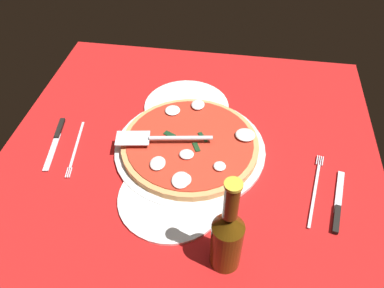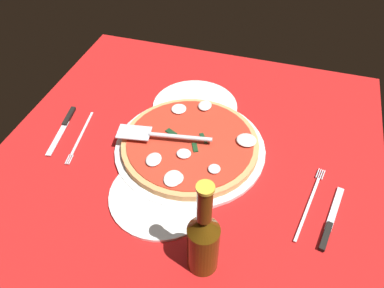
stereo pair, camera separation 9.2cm
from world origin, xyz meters
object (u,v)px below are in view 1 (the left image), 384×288
(dinner_plate_right, at_px, (187,107))
(beer_bottle, at_px, (227,236))
(place_setting_far, at_px, (66,144))
(pizza_server, at_px, (160,137))
(place_setting_near, at_px, (326,199))
(pizza, at_px, (192,144))
(dinner_plate_left, at_px, (171,198))

(dinner_plate_right, xyz_separation_m, beer_bottle, (-0.44, -0.15, 0.08))
(place_setting_far, bearing_deg, dinner_plate_right, 115.48)
(pizza_server, relative_size, place_setting_far, 1.12)
(beer_bottle, bearing_deg, pizza_server, 34.09)
(place_setting_near, height_order, place_setting_far, same)
(pizza, xyz_separation_m, beer_bottle, (-0.28, -0.11, 0.06))
(dinner_plate_right, bearing_deg, place_setting_near, -126.71)
(dinner_plate_left, xyz_separation_m, place_setting_far, (0.12, 0.29, -0.00))
(dinner_plate_left, height_order, beer_bottle, beer_bottle)
(pizza_server, relative_size, place_setting_near, 0.97)
(dinner_plate_right, height_order, pizza_server, pizza_server)
(pizza_server, height_order, place_setting_near, pizza_server)
(dinner_plate_left, bearing_deg, pizza_server, 20.55)
(pizza, bearing_deg, pizza_server, 100.27)
(dinner_plate_left, height_order, pizza, pizza)
(pizza, distance_m, pizza_server, 0.08)
(dinner_plate_left, relative_size, pizza, 0.70)
(place_setting_near, relative_size, place_setting_far, 1.15)
(dinner_plate_left, height_order, place_setting_far, place_setting_far)
(dinner_plate_left, height_order, dinner_plate_right, same)
(pizza, bearing_deg, dinner_plate_right, 14.30)
(dinner_plate_right, bearing_deg, beer_bottle, -161.61)
(pizza_server, xyz_separation_m, beer_bottle, (-0.27, -0.18, 0.04))
(dinner_plate_left, xyz_separation_m, dinner_plate_right, (0.31, 0.02, 0.00))
(pizza_server, bearing_deg, beer_bottle, 114.71)
(pizza_server, relative_size, beer_bottle, 0.99)
(pizza_server, height_order, place_setting_far, pizza_server)
(dinner_plate_right, bearing_deg, dinner_plate_left, -176.71)
(pizza, xyz_separation_m, pizza_server, (-0.01, 0.07, 0.02))
(dinner_plate_right, height_order, pizza, pizza)
(place_setting_far, bearing_deg, pizza, 86.21)
(dinner_plate_right, relative_size, place_setting_far, 1.12)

